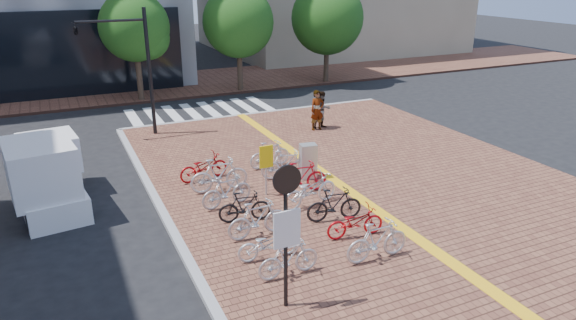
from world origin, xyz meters
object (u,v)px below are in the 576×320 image
bike_0 (289,259)px  bike_9 (334,205)px  bike_12 (286,164)px  bike_5 (219,175)px  bike_1 (268,244)px  notice_sign (286,221)px  utility_box (308,161)px  traffic_light_pole (117,50)px  bike_7 (377,241)px  bike_8 (355,222)px  bike_3 (245,207)px  pedestrian_b (322,110)px  bike_10 (310,190)px  yellow_sign (266,161)px  bike_11 (301,177)px  pedestrian_a (317,110)px  bike_4 (227,191)px  bike_2 (257,219)px  box_truck (47,174)px  bike_6 (204,167)px  bike_13 (270,154)px

bike_0 → bike_9: bearing=-50.7°
bike_12 → bike_5: bearing=103.1°
bike_1 → notice_sign: 2.67m
utility_box → traffic_light_pole: bearing=124.0°
bike_12 → bike_7: bearing=-170.3°
notice_sign → bike_8: bearing=34.3°
traffic_light_pole → bike_8: bearing=-70.0°
bike_7 → bike_9: 2.36m
bike_3 → utility_box: size_ratio=1.25×
pedestrian_b → traffic_light_pole: size_ratio=0.31×
bike_10 → pedestrian_b: (4.38, 7.25, 0.34)m
bike_5 → pedestrian_b: 8.29m
bike_3 → yellow_sign: (1.30, 1.45, 0.72)m
bike_10 → bike_12: 2.34m
utility_box → traffic_light_pole: 9.71m
bike_11 → pedestrian_a: 7.20m
bike_4 → bike_9: size_ratio=1.01×
bike_3 → traffic_light_pole: 10.56m
notice_sign → pedestrian_b: bearing=58.2°
bike_4 → bike_8: (2.58, -3.35, -0.07)m
bike_2 → bike_4: 2.22m
bike_1 → bike_5: (0.19, 4.60, 0.16)m
yellow_sign → bike_7: bearing=-78.3°
bike_9 → pedestrian_a: (3.85, 8.32, 0.42)m
traffic_light_pole → box_truck: (-3.22, -6.01, -2.83)m
bike_1 → box_truck: box_truck is taller
bike_2 → traffic_light_pole: bearing=7.0°
bike_6 → bike_1: bearing=170.4°
bike_6 → traffic_light_pole: (-1.74, 6.20, 3.32)m
bike_3 → bike_11: (2.41, 1.18, 0.07)m
bike_5 → bike_0: bearing=-176.4°
bike_3 → bike_8: 3.25m
bike_11 → notice_sign: 6.39m
bike_13 → notice_sign: size_ratio=0.50×
bike_7 → bike_8: bike_7 is taller
bike_1 → pedestrian_a: pedestrian_a is taller
bike_7 → yellow_sign: size_ratio=1.04×
bike_0 → pedestrian_b: (6.66, 10.56, 0.39)m
bike_11 → yellow_sign: yellow_sign is taller
pedestrian_a → yellow_sign: pedestrian_a is taller
bike_3 → bike_2: bearing=-168.6°
bike_0 → bike_13: 7.33m
bike_4 → bike_10: size_ratio=0.85×
box_truck → bike_10: bearing=-26.5°
utility_box → pedestrian_a: bearing=58.9°
bike_8 → bike_11: (-0.03, 3.33, 0.10)m
bike_9 → yellow_sign: bearing=33.6°
notice_sign → bike_13: bearing=69.4°
bike_9 → notice_sign: size_ratio=0.50×
bike_8 → notice_sign: (-3.05, -2.08, 1.67)m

